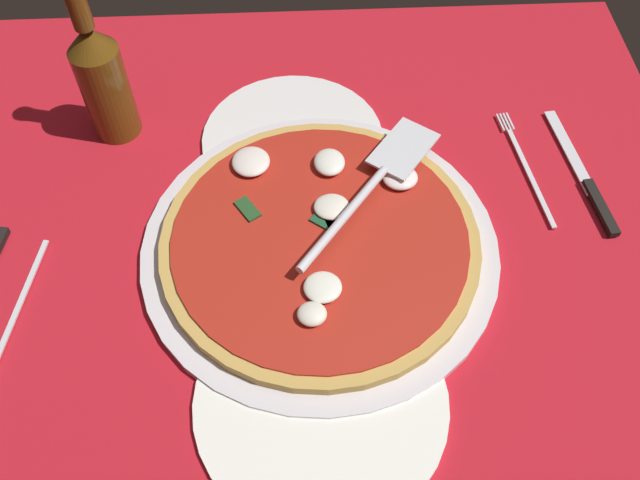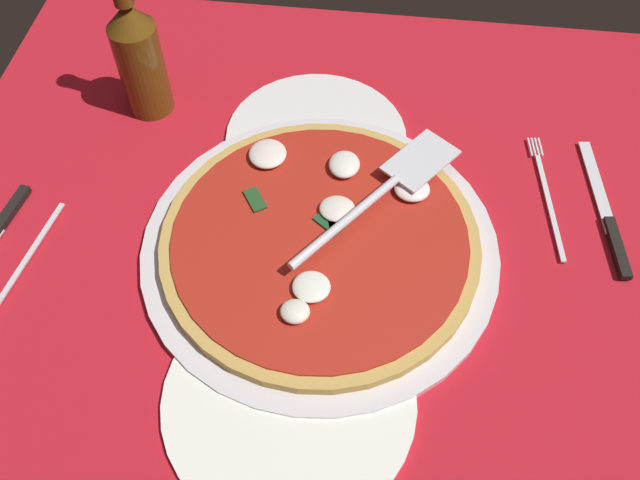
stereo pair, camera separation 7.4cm
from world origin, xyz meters
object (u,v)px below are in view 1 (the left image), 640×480
Objects in this scene: pizza_server at (372,185)px; beer_bottle at (102,78)px; dinner_plate_right at (293,139)px; place_setting_near at (556,176)px; pizza at (320,238)px; dinner_plate_left at (326,401)px.

pizza_server is 0.99× the size of beer_bottle.
place_setting_near is at bearing -103.30° from dinner_plate_right.
pizza_server is at bearing 92.59° from place_setting_near.
dinner_plate_right is 0.65× the size of pizza.
pizza_server is (5.36, -6.13, 2.47)cm from pizza.
beer_bottle is (10.73, 54.29, 8.32)cm from place_setting_near.
pizza is 1.67× the size of place_setting_near.
pizza is 1.60× the size of pizza_server.
beer_bottle is at bearing 32.81° from dinner_plate_left.
dinner_plate_left is 18.31cm from pizza.
place_setting_near is at bearing -42.97° from pizza_server.
beer_bottle is at bearing 51.28° from pizza.
pizza reaches higher than dinner_plate_left.
dinner_plate_right is 32.85cm from place_setting_near.
beer_bottle reaches higher than pizza_server.
dinner_plate_left is at bearing 179.00° from pizza.
pizza reaches higher than place_setting_near.
pizza_server is 1.04× the size of place_setting_near.
pizza_server reaches higher than dinner_plate_left.
pizza is (-16.85, -2.65, 1.72)cm from dinner_plate_right.
pizza_server is 23.92cm from place_setting_near.
dinner_plate_right is at bearing 69.68° from place_setting_near.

